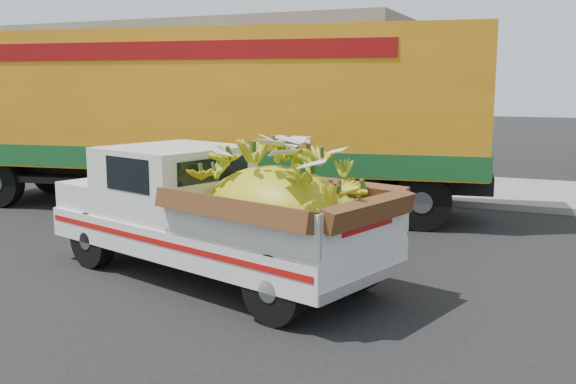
% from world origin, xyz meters
% --- Properties ---
extents(ground, '(100.00, 100.00, 0.00)m').
position_xyz_m(ground, '(0.00, 0.00, 0.00)').
color(ground, black).
rests_on(ground, ground).
extents(curb, '(60.00, 0.25, 0.15)m').
position_xyz_m(curb, '(0.00, 6.95, 0.07)').
color(curb, gray).
rests_on(curb, ground).
extents(sidewalk, '(60.00, 4.00, 0.14)m').
position_xyz_m(sidewalk, '(0.00, 9.05, 0.07)').
color(sidewalk, gray).
rests_on(sidewalk, ground).
extents(building_left, '(18.00, 6.00, 5.00)m').
position_xyz_m(building_left, '(-8.00, 14.95, 2.50)').
color(building_left, gray).
rests_on(building_left, ground).
extents(pickup_truck, '(5.48, 3.27, 1.81)m').
position_xyz_m(pickup_truck, '(2.19, -0.00, 0.97)').
color(pickup_truck, black).
rests_on(pickup_truck, ground).
extents(semi_trailer, '(12.07, 4.34, 3.80)m').
position_xyz_m(semi_trailer, '(-0.89, 4.51, 2.12)').
color(semi_trailer, black).
rests_on(semi_trailer, ground).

